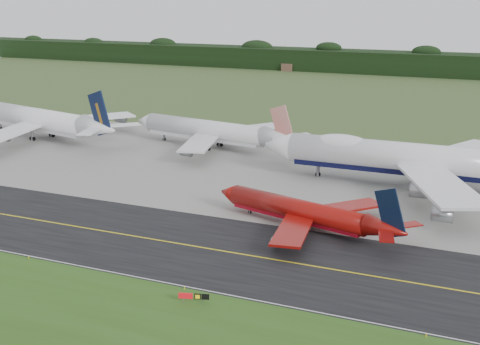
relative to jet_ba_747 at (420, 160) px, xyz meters
name	(u,v)px	position (x,y,z in m)	size (l,w,h in m)	color
ground	(241,245)	(-22.71, -49.53, -6.66)	(600.00, 600.00, 0.00)	#344E24
grass_verge	(135,333)	(-22.71, -84.53, -6.65)	(400.00, 30.00, 0.01)	#2E5519
taxiway	(232,252)	(-22.71, -53.53, -6.65)	(400.00, 32.00, 0.02)	black
apron	(325,176)	(-22.71, 1.47, -6.65)	(400.00, 78.00, 0.01)	gray
taxiway_centreline	(232,252)	(-22.71, -53.53, -6.63)	(400.00, 0.40, 0.00)	yellow
taxiway_edge_line	(190,287)	(-22.71, -69.03, -6.63)	(400.00, 0.25, 0.00)	silver
horizon_treeline	(446,66)	(-22.71, 224.24, -1.19)	(700.00, 25.00, 12.00)	black
jet_ba_747	(420,160)	(0.00, 0.00, 0.00)	(77.57, 64.49, 19.56)	white
jet_red_737	(307,213)	(-14.90, -36.50, -3.52)	(41.44, 33.05, 11.36)	maroon
jet_navy_gold	(41,120)	(-115.48, 8.13, -0.97)	(66.52, 56.89, 17.32)	white
jet_star_tail	(213,131)	(-61.28, 17.60, -1.72)	(56.10, 46.38, 14.83)	silver
taxiway_sign	(194,296)	(-19.66, -73.51, -5.60)	(4.35, 1.48, 1.50)	slate
edge_marker_left	(29,257)	(-52.98, -70.03, -6.41)	(0.16, 0.16, 0.50)	yellow
edge_marker_center	(184,288)	(-23.09, -70.03, -6.41)	(0.16, 0.16, 0.50)	yellow
edge_marker_right	(426,335)	(12.72, -70.03, -6.41)	(0.16, 0.16, 0.50)	yellow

